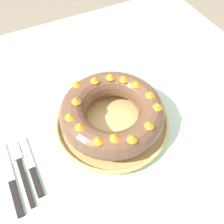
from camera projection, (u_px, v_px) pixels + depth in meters
ground_plane at (110, 205)px, 1.35m from camera, size 8.00×8.00×0.00m
dining_table at (109, 139)px, 0.85m from camera, size 1.23×1.15×0.73m
serving_dish at (112, 122)px, 0.77m from camera, size 0.33×0.33×0.03m
bundt_cake at (112, 112)px, 0.73m from camera, size 0.29×0.29×0.09m
fork at (21, 168)px, 0.69m from camera, size 0.02×0.20×0.01m
serving_knife at (12, 183)px, 0.66m from camera, size 0.02×0.22×0.01m
cake_knife at (32, 170)px, 0.68m from camera, size 0.02×0.19×0.01m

